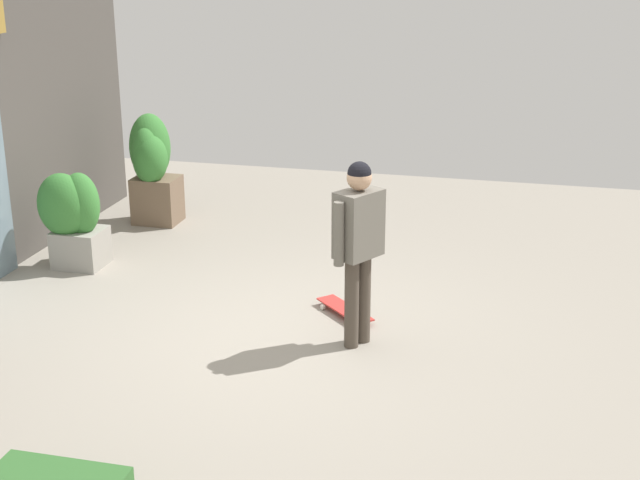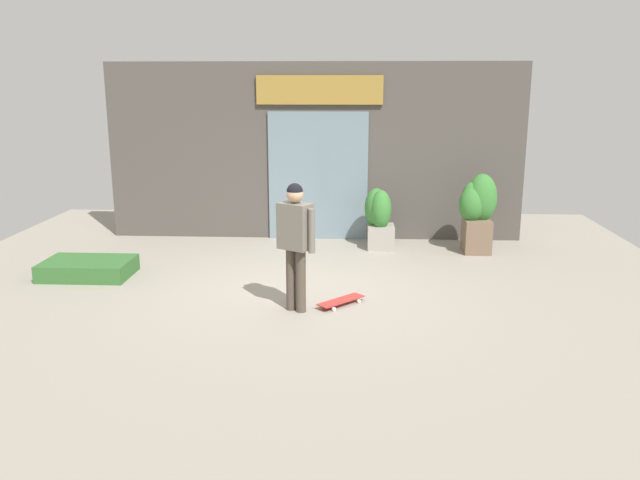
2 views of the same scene
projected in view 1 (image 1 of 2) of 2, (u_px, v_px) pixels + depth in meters
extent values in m
plane|color=gray|center=(280.00, 335.00, 8.53)|extent=(12.00, 12.00, 0.00)
cylinder|color=#4C4238|center=(352.00, 303.00, 8.17)|extent=(0.13, 0.13, 0.85)
cylinder|color=#4C4238|center=(364.00, 298.00, 8.28)|extent=(0.13, 0.13, 0.85)
cube|color=#6B665B|center=(359.00, 224.00, 7.99)|extent=(0.49, 0.44, 0.60)
cylinder|color=#6B665B|center=(339.00, 234.00, 7.83)|extent=(0.09, 0.09, 0.57)
cylinder|color=#6B665B|center=(378.00, 221.00, 8.17)|extent=(0.09, 0.09, 0.57)
sphere|color=tan|center=(359.00, 178.00, 7.86)|extent=(0.22, 0.22, 0.22)
sphere|color=black|center=(359.00, 173.00, 7.84)|extent=(0.21, 0.21, 0.21)
cube|color=red|center=(345.00, 309.00, 8.95)|extent=(0.66, 0.67, 0.02)
cylinder|color=silver|center=(323.00, 307.00, 9.09)|extent=(0.06, 0.06, 0.05)
cylinder|color=silver|center=(341.00, 303.00, 9.20)|extent=(0.06, 0.06, 0.05)
cylinder|color=silver|center=(349.00, 324.00, 8.71)|extent=(0.06, 0.06, 0.05)
cylinder|color=silver|center=(368.00, 319.00, 8.82)|extent=(0.06, 0.06, 0.05)
cube|color=gray|center=(81.00, 248.00, 10.22)|extent=(0.48, 0.53, 0.42)
ellipsoid|color=#387A33|center=(80.00, 204.00, 10.03)|extent=(0.38, 0.44, 0.71)
ellipsoid|color=#387A33|center=(63.00, 205.00, 10.00)|extent=(0.42, 0.58, 0.71)
cube|color=brown|center=(157.00, 200.00, 11.70)|extent=(0.46, 0.56, 0.59)
ellipsoid|color=#387A33|center=(150.00, 159.00, 11.42)|extent=(0.45, 0.43, 0.63)
ellipsoid|color=#387A33|center=(150.00, 147.00, 11.57)|extent=(0.53, 0.52, 0.87)
ellipsoid|color=#387A33|center=(147.00, 156.00, 11.42)|extent=(0.40, 0.36, 0.72)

